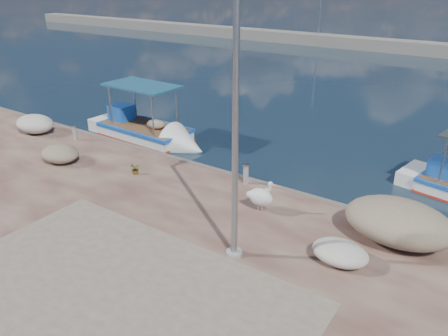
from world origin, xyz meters
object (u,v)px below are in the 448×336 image
pelican (261,197)px  bollard_near (246,173)px  boat_left (144,133)px  lamp_post (236,139)px

pelican → bollard_near: 2.01m
boat_left → lamp_post: size_ratio=0.92×
pelican → lamp_post: bearing=-94.8°
pelican → bollard_near: (-1.43, 1.41, -0.08)m
boat_left → bollard_near: bearing=-16.6°
pelican → bollard_near: pelican is taller
pelican → boat_left: bearing=137.8°
boat_left → pelican: 9.61m
boat_left → pelican: (8.78, -3.85, 0.76)m
boat_left → pelican: size_ratio=5.80×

